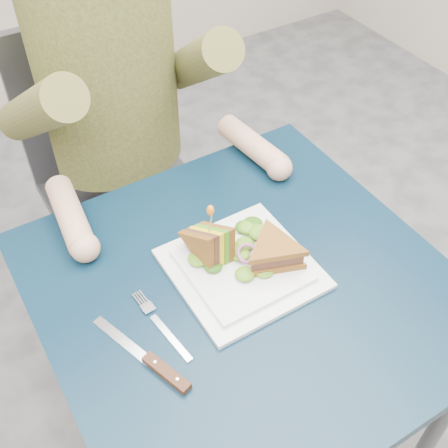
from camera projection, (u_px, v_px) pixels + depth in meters
ground at (239, 444)px, 1.59m from camera, size 4.00×4.00×0.00m
table at (245, 308)px, 1.12m from camera, size 0.75×0.75×0.73m
chair at (111, 159)px, 1.62m from camera, size 0.42×0.40×0.93m
diner at (107, 59)px, 1.29m from camera, size 0.54×0.59×0.74m
plate at (242, 267)px, 1.08m from camera, size 0.26×0.26×0.02m
sandwich_flat at (274, 252)px, 1.06m from camera, size 0.17×0.17×0.05m
sandwich_upright at (211, 245)px, 1.06m from camera, size 0.08×0.13×0.13m
fork at (162, 327)px, 0.99m from camera, size 0.03×0.18×0.01m
knife at (158, 366)px, 0.94m from camera, size 0.09×0.21×0.02m
toothpick at (211, 221)px, 1.02m from camera, size 0.01×0.01×0.06m
toothpick_frill at (210, 210)px, 1.00m from camera, size 0.01×0.01×0.02m
lettuce_spill at (242, 256)px, 1.07m from camera, size 0.15×0.13×0.02m
onion_ring at (247, 254)px, 1.07m from camera, size 0.04×0.04×0.02m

